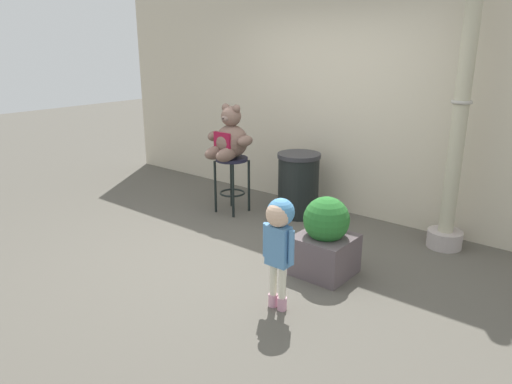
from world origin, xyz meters
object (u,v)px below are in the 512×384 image
Objects in this scene: planter_with_shrub at (325,239)px; teddy_bear at (230,139)px; trash_bin at (298,184)px; lamppost at (455,152)px; child_walking at (279,230)px; bar_stool_with_teddy at (232,173)px.

teddy_bear is at bearing 158.83° from planter_with_shrub.
trash_bin is 1.88m from lamppost.
planter_with_shrub is (-0.03, 0.77, -0.33)m from child_walking.
planter_with_shrub is at bearing -21.17° from teddy_bear.
child_walking is at bearing -106.85° from lamppost.
planter_with_shrub is at bearing -46.51° from trash_bin.
bar_stool_with_teddy is 0.76× the size of child_walking.
lamppost is at bearing 14.04° from teddy_bear.
planter_with_shrub is at bearing -22.07° from bar_stool_with_teddy.
planter_with_shrub reaches higher than bar_stool_with_teddy.
trash_bin is (0.72, 0.45, -0.55)m from teddy_bear.
teddy_bear is 1.01m from trash_bin.
child_walking reaches higher than bar_stool_with_teddy.
lamppost reaches higher than planter_with_shrub.
child_walking is at bearing -59.58° from trash_bin.
child_walking is (1.85, -1.47, -0.27)m from teddy_bear.
trash_bin is at bearing 133.49° from planter_with_shrub.
teddy_bear is 0.25× the size of lamppost.
child_walking is 1.25× the size of planter_with_shrub.
child_walking is at bearing -87.64° from planter_with_shrub.
trash_bin is at bearing 30.25° from bar_stool_with_teddy.
bar_stool_with_teddy is 2.61m from lamppost.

